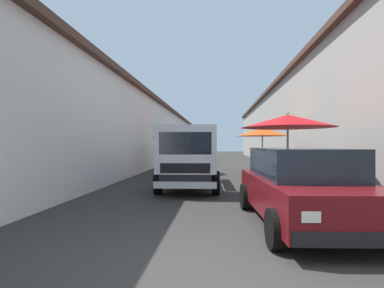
# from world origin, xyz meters

# --- Properties ---
(ground) EXTENTS (90.00, 90.00, 0.00)m
(ground) POSITION_xyz_m (13.50, 0.00, 0.00)
(ground) COLOR #33302D
(building_left_whitewash) EXTENTS (49.80, 7.50, 4.57)m
(building_left_whitewash) POSITION_xyz_m (15.75, 7.44, 2.29)
(building_left_whitewash) COLOR silver
(building_left_whitewash) RESTS_ON ground
(building_right_concrete) EXTENTS (49.80, 7.50, 5.62)m
(building_right_concrete) POSITION_xyz_m (15.75, -7.44, 2.82)
(building_right_concrete) COLOR #A39E93
(building_right_concrete) RESTS_ON ground
(fruit_stall_mid_lane) EXTENTS (2.49, 2.49, 2.40)m
(fruit_stall_mid_lane) POSITION_xyz_m (4.64, -1.96, 1.84)
(fruit_stall_mid_lane) COLOR #9E9EA3
(fruit_stall_mid_lane) RESTS_ON ground
(fruit_stall_near_left) EXTENTS (2.42, 2.42, 2.35)m
(fruit_stall_near_left) POSITION_xyz_m (10.47, -2.20, 1.80)
(fruit_stall_near_left) COLOR #9E9EA3
(fruit_stall_near_left) RESTS_ON ground
(fruit_stall_far_left) EXTENTS (2.70, 2.70, 2.42)m
(fruit_stall_far_left) POSITION_xyz_m (11.80, 2.02, 1.93)
(fruit_stall_far_left) COLOR #9E9EA3
(fruit_stall_far_left) RESTS_ON ground
(hatchback_car) EXTENTS (4.01, 2.13, 1.45)m
(hatchback_car) POSITION_xyz_m (2.25, -1.67, 0.74)
(hatchback_car) COLOR #600F14
(hatchback_car) RESTS_ON ground
(delivery_truck) EXTENTS (4.98, 2.11, 2.08)m
(delivery_truck) POSITION_xyz_m (6.07, 0.89, 1.04)
(delivery_truck) COLOR black
(delivery_truck) RESTS_ON ground
(vendor_by_crates) EXTENTS (0.52, 0.42, 1.53)m
(vendor_by_crates) POSITION_xyz_m (17.13, 2.25, 0.87)
(vendor_by_crates) COLOR navy
(vendor_by_crates) RESTS_ON ground
(vendor_in_shade) EXTENTS (0.54, 0.41, 1.54)m
(vendor_in_shade) POSITION_xyz_m (15.69, 3.30, 0.88)
(vendor_in_shade) COLOR #665B4C
(vendor_in_shade) RESTS_ON ground
(parked_scooter) EXTENTS (1.65, 0.63, 1.14)m
(parked_scooter) POSITION_xyz_m (14.81, 1.96, 0.45)
(parked_scooter) COLOR black
(parked_scooter) RESTS_ON ground
(plastic_stool) EXTENTS (0.30, 0.30, 0.43)m
(plastic_stool) POSITION_xyz_m (10.56, 1.97, 0.33)
(plastic_stool) COLOR #1E8C3F
(plastic_stool) RESTS_ON ground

